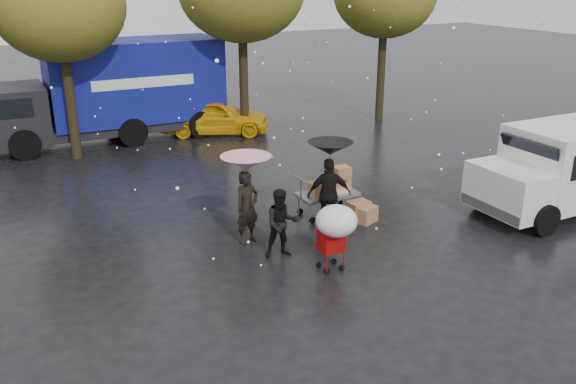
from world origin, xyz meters
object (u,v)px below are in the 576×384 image
person_black (329,194)px  yellow_taxi (214,116)px  shopping_cart (336,224)px  blue_truck (113,91)px  person_pink (247,207)px  vendor_cart (330,187)px  white_van (569,166)px

person_black → yellow_taxi: (0.73, 9.61, -0.19)m
person_black → shopping_cart: (-1.02, -1.96, 0.19)m
shopping_cart → blue_truck: blue_truck is taller
shopping_cart → person_pink: bearing=114.4°
vendor_cart → blue_truck: 10.26m
shopping_cart → blue_truck: (-1.70, 12.43, 0.69)m
person_pink → shopping_cart: 2.39m
blue_truck → shopping_cart: bearing=-82.2°
vendor_cart → white_van: (5.59, -2.40, 0.43)m
person_pink → blue_truck: blue_truck is taller
yellow_taxi → blue_truck: bearing=100.0°
person_black → yellow_taxi: 9.64m
person_black → blue_truck: 10.85m
vendor_cart → white_van: size_ratio=0.31×
blue_truck → vendor_cart: bearing=-71.6°
person_pink → shopping_cart: bearing=-81.4°
person_pink → person_black: 2.01m
person_pink → white_van: white_van is taller
person_pink → yellow_taxi: person_pink is taller
person_pink → vendor_cart: (2.50, 0.58, -0.11)m
vendor_cart → blue_truck: (-3.22, 9.69, 1.03)m
vendor_cart → yellow_taxi: 8.83m
person_black → yellow_taxi: bearing=-74.1°
white_van → blue_truck: blue_truck is taller
person_pink → shopping_cart: size_ratio=1.14×
yellow_taxi → white_van: bearing=-130.5°
white_van → yellow_taxi: (-5.36, 11.24, -0.47)m
white_van → vendor_cart: bearing=156.7°
person_pink → white_van: (8.09, -1.83, 0.32)m
white_van → blue_truck: (-8.81, 12.09, 0.60)m
vendor_cart → person_black: bearing=-122.8°
white_van → blue_truck: bearing=126.1°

